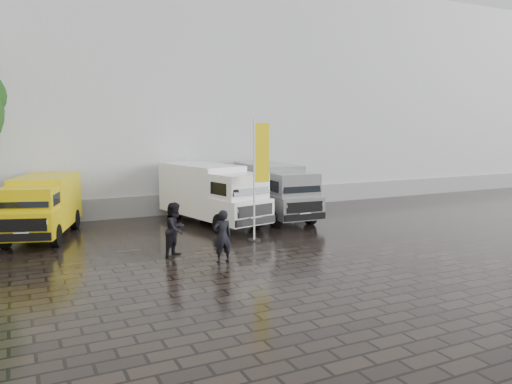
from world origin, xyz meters
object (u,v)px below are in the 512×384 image
flagpole (258,173)px  van_yellow (42,208)px  van_silver (275,192)px  person_front (222,236)px  wheelie_bin (302,195)px  van_white (212,195)px  person_tent (176,229)px

flagpole → van_yellow: bearing=151.4°
van_silver → person_front: van_silver is taller
flagpole → wheelie_bin: size_ratio=4.09×
person_front → van_white: bearing=-107.4°
van_yellow → person_front: size_ratio=3.01×
van_white → person_tent: 5.46m
van_white → van_silver: 3.13m
flagpole → person_tent: 4.01m
van_yellow → flagpole: flagpole is taller
wheelie_bin → person_front: 11.92m
van_yellow → wheelie_bin: bearing=27.6°
van_silver → person_front: 7.81m
van_white → flagpole: flagpole is taller
van_silver → wheelie_bin: size_ratio=5.16×
flagpole → wheelie_bin: 8.78m
van_yellow → person_tent: 6.29m
flagpole → person_front: (-2.43, -2.34, -1.71)m
van_yellow → van_silver: (10.03, -0.44, 0.08)m
flagpole → wheelie_bin: bearing=47.7°
van_silver → person_front: size_ratio=3.43×
wheelie_bin → van_silver: bearing=-125.3°
van_yellow → wheelie_bin: (13.15, 2.29, -0.61)m
van_yellow → wheelie_bin: 13.36m
van_yellow → van_white: bearing=14.1°
van_silver → flagpole: flagpole is taller
flagpole → person_front: flagpole is taller
flagpole → person_tent: flagpole is taller
van_silver → wheelie_bin: bearing=44.3°
van_silver → person_tent: van_silver is taller
van_white → wheelie_bin: (6.25, 2.73, -0.74)m
van_white → van_silver: van_white is taller
van_white → person_front: (-1.93, -5.93, -0.46)m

